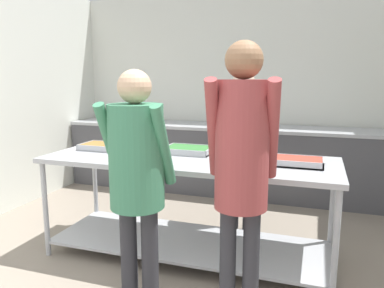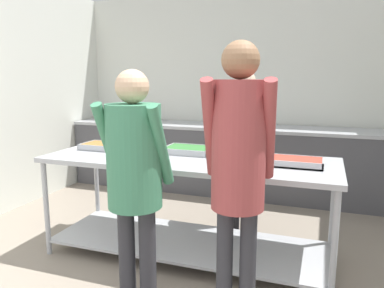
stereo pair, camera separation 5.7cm
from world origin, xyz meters
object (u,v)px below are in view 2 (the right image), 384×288
at_px(guest_serving_right, 238,157).
at_px(cook_behind_counter, 244,135).
at_px(serving_tray_vegetables, 189,150).
at_px(serving_tray_greens, 108,147).
at_px(water_bottle, 140,112).
at_px(sauce_pan, 241,150).
at_px(plate_stack, 130,157).
at_px(guest_serving_left, 134,167).
at_px(serving_tray_roast, 294,162).

bearing_deg(guest_serving_right, cook_behind_counter, 100.72).
bearing_deg(serving_tray_vegetables, serving_tray_greens, -173.06).
height_order(guest_serving_right, water_bottle, guest_serving_right).
relative_size(sauce_pan, cook_behind_counter, 0.27).
bearing_deg(water_bottle, serving_tray_greens, -71.80).
relative_size(plate_stack, serving_tray_vegetables, 0.61).
relative_size(guest_serving_left, water_bottle, 5.41).
relative_size(serving_tray_vegetables, guest_serving_right, 0.24).
bearing_deg(serving_tray_vegetables, guest_serving_right, -56.58).
distance_m(serving_tray_greens, guest_serving_left, 1.19).
relative_size(guest_serving_left, cook_behind_counter, 0.99).
height_order(guest_serving_left, water_bottle, guest_serving_left).
bearing_deg(plate_stack, sauce_pan, 29.64).
relative_size(sauce_pan, serving_tray_roast, 0.99).
bearing_deg(guest_serving_right, serving_tray_roast, 74.05).
bearing_deg(sauce_pan, guest_serving_left, -112.85).
distance_m(cook_behind_counter, water_bottle, 2.12).
distance_m(serving_tray_greens, water_bottle, 1.91).
relative_size(serving_tray_vegetables, guest_serving_left, 0.26).
relative_size(cook_behind_counter, water_bottle, 5.46).
xyz_separation_m(serving_tray_roast, water_bottle, (-2.27, 1.88, 0.14)).
distance_m(serving_tray_roast, cook_behind_counter, 0.86).
height_order(serving_tray_greens, guest_serving_right, guest_serving_right).
distance_m(serving_tray_roast, guest_serving_right, 0.91).
height_order(plate_stack, guest_serving_left, guest_serving_left).
bearing_deg(cook_behind_counter, serving_tray_vegetables, -127.07).
xyz_separation_m(plate_stack, serving_tray_vegetables, (0.37, 0.40, 0.01)).
height_order(serving_tray_greens, water_bottle, water_bottle).
relative_size(plate_stack, serving_tray_roast, 0.58).
bearing_deg(guest_serving_right, serving_tray_vegetables, 123.42).
height_order(serving_tray_vegetables, guest_serving_left, guest_serving_left).
distance_m(plate_stack, serving_tray_vegetables, 0.54).
height_order(serving_tray_roast, guest_serving_right, guest_serving_right).
relative_size(serving_tray_vegetables, sauce_pan, 0.96).
height_order(plate_stack, serving_tray_roast, serving_tray_roast).
bearing_deg(serving_tray_roast, serving_tray_greens, 177.51).
distance_m(sauce_pan, serving_tray_roast, 0.52).
relative_size(guest_serving_left, guest_serving_right, 0.91).
bearing_deg(serving_tray_greens, serving_tray_vegetables, 6.94).
bearing_deg(plate_stack, water_bottle, 115.15).
xyz_separation_m(sauce_pan, water_bottle, (-1.81, 1.65, 0.13)).
relative_size(plate_stack, guest_serving_right, 0.15).
relative_size(serving_tray_greens, guest_serving_right, 0.27).
bearing_deg(serving_tray_greens, guest_serving_right, -32.82).
relative_size(plate_stack, water_bottle, 0.86).
bearing_deg(guest_serving_right, sauce_pan, 101.32).
bearing_deg(guest_serving_left, guest_serving_right, -1.34).
distance_m(plate_stack, sauce_pan, 0.94).
bearing_deg(serving_tray_roast, plate_stack, -169.68).
bearing_deg(water_bottle, guest_serving_right, -53.39).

